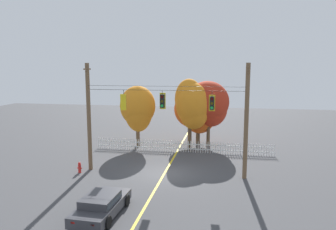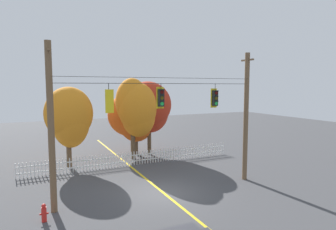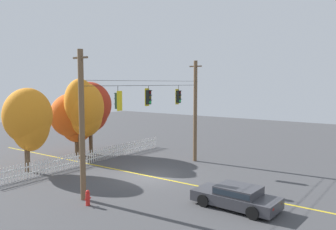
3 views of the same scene
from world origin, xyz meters
The scene contains 13 objects.
ground centered at (0.00, 0.00, 0.00)m, with size 80.00×80.00×0.00m, color #424244.
lane_centerline_stripe centered at (0.00, 0.00, 0.00)m, with size 0.16×36.00×0.01m, color gold.
signal_support_span centered at (0.00, 0.00, 4.13)m, with size 11.88×1.10×8.12m.
traffic_signal_southbound_primary centered at (-3.02, -0.01, 5.29)m, with size 0.43×0.38×1.49m.
traffic_signal_northbound_primary centered at (-0.14, 0.01, 5.40)m, with size 0.43×0.38×1.37m.
traffic_signal_westbound_side centered at (3.40, 0.01, 5.33)m, with size 0.43×0.38×1.43m.
white_picket_fence centered at (0.50, 6.35, 0.52)m, with size 16.46×0.06×1.04m.
autumn_maple_near_fence centered at (-4.07, 7.73, 3.90)m, with size 3.48×3.11×6.00m.
autumn_maple_mid centered at (1.17, 7.99, 4.22)m, with size 3.35×2.80×6.71m.
autumn_oak_far_east centered at (1.47, 9.65, 3.41)m, with size 4.27×3.34×5.49m.
autumn_maple_far_west centered at (2.73, 9.15, 4.17)m, with size 4.20×3.78×6.46m.
parked_car centered at (-2.04, -7.29, 0.61)m, with size 2.16×4.45×1.15m.
fire_hydrant centered at (-6.27, -0.91, 0.40)m, with size 0.38×0.22×0.82m.
Camera 3 is at (-17.88, -14.50, 6.33)m, focal length 36.86 mm.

